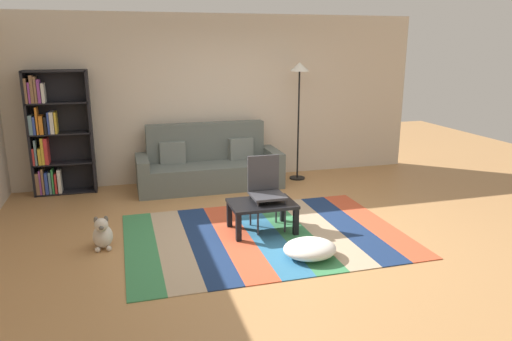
% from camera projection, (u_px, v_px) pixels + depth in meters
% --- Properties ---
extents(ground_plane, '(14.00, 14.00, 0.00)m').
position_uv_depth(ground_plane, '(267.00, 229.00, 5.93)').
color(ground_plane, '#B27F4C').
extents(back_wall, '(6.80, 0.10, 2.70)m').
position_uv_depth(back_wall, '(222.00, 98.00, 7.95)').
color(back_wall, beige).
rests_on(back_wall, ground_plane).
extents(rug, '(3.27, 2.31, 0.01)m').
position_uv_depth(rug, '(265.00, 235.00, 5.73)').
color(rug, '#387F4C').
rests_on(rug, ground_plane).
extents(couch, '(2.26, 0.80, 1.00)m').
position_uv_depth(couch, '(209.00, 166.00, 7.63)').
color(couch, '#59605B').
rests_on(couch, ground_plane).
extents(bookshelf, '(0.90, 0.28, 1.86)m').
position_uv_depth(bookshelf, '(53.00, 136.00, 7.14)').
color(bookshelf, black).
rests_on(bookshelf, ground_plane).
extents(coffee_table, '(0.78, 0.55, 0.36)m').
position_uv_depth(coffee_table, '(262.00, 207.00, 5.79)').
color(coffee_table, black).
rests_on(coffee_table, rug).
extents(pouf, '(0.58, 0.50, 0.19)m').
position_uv_depth(pouf, '(310.00, 249.00, 5.11)').
color(pouf, white).
rests_on(pouf, rug).
extents(dog, '(0.22, 0.35, 0.40)m').
position_uv_depth(dog, '(103.00, 234.00, 5.35)').
color(dog, beige).
rests_on(dog, ground_plane).
extents(standing_lamp, '(0.32, 0.32, 1.94)m').
position_uv_depth(standing_lamp, '(299.00, 83.00, 7.74)').
color(standing_lamp, black).
rests_on(standing_lamp, ground_plane).
extents(tv_remote, '(0.12, 0.15, 0.02)m').
position_uv_depth(tv_remote, '(263.00, 202.00, 5.74)').
color(tv_remote, black).
rests_on(tv_remote, coffee_table).
extents(folding_chair, '(0.40, 0.40, 0.90)m').
position_uv_depth(folding_chair, '(265.00, 186.00, 5.87)').
color(folding_chair, '#38383D').
rests_on(folding_chair, ground_plane).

